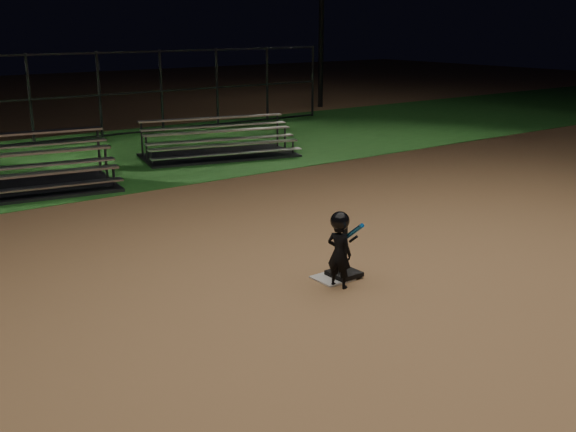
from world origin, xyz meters
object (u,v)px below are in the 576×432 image
Objects in this scene: home_plate at (332,278)px; child_batter at (340,247)px; bleacher_right at (219,149)px; batting_tee at (344,267)px.

child_batter reaches higher than home_plate.
bleacher_right is at bearing -43.52° from child_batter.
batting_tee is (0.17, -0.04, 0.14)m from home_plate.
home_plate is 0.11× the size of bleacher_right.
child_batter is 0.24× the size of bleacher_right.
child_batter reaches higher than batting_tee.
home_plate is 0.22m from batting_tee.
bleacher_right reaches higher than home_plate.
batting_tee is at bearing -13.34° from home_plate.
batting_tee is at bearing -96.63° from bleacher_right.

